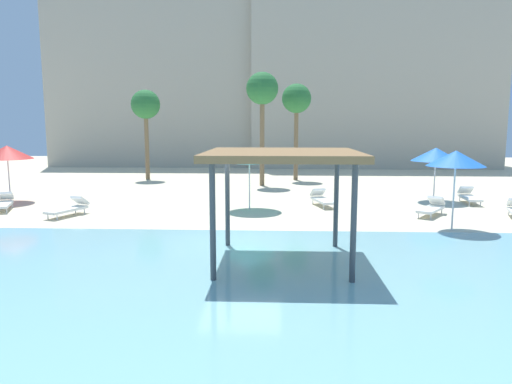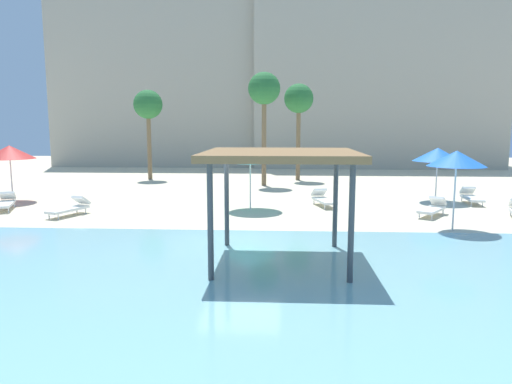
{
  "view_description": "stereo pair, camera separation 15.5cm",
  "coord_description": "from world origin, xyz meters",
  "px_view_note": "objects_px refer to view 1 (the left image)",
  "views": [
    {
      "loc": [
        1.12,
        -14.22,
        3.61
      ],
      "look_at": [
        0.37,
        2.0,
        1.3
      ],
      "focal_mm": 32.96,
      "sensor_mm": 36.0,
      "label": 1
    },
    {
      "loc": [
        1.27,
        -14.21,
        3.61
      ],
      "look_at": [
        0.37,
        2.0,
        1.3
      ],
      "focal_mm": 32.96,
      "sensor_mm": 36.0,
      "label": 2
    }
  ],
  "objects_px": {
    "shade_pavilion": "(282,159)",
    "beach_umbrella_blue_0": "(436,154)",
    "lounge_chair_3": "(322,199)",
    "palm_tree_0": "(146,106)",
    "beach_umbrella_blue_5": "(456,158)",
    "lounge_chair_1": "(70,208)",
    "beach_umbrella_teal_2": "(249,155)",
    "lounge_chair_2": "(469,196)",
    "lounge_chair_5": "(3,203)",
    "beach_umbrella_red_6": "(7,152)",
    "lounge_chair_4": "(432,207)",
    "palm_tree_2": "(297,101)",
    "palm_tree_1": "(262,91)"
  },
  "relations": [
    {
      "from": "beach_umbrella_red_6",
      "to": "palm_tree_0",
      "type": "distance_m",
      "value": 10.65
    },
    {
      "from": "palm_tree_2",
      "to": "beach_umbrella_teal_2",
      "type": "bearing_deg",
      "value": -102.13
    },
    {
      "from": "lounge_chair_5",
      "to": "palm_tree_0",
      "type": "height_order",
      "value": "palm_tree_0"
    },
    {
      "from": "shade_pavilion",
      "to": "beach_umbrella_blue_0",
      "type": "xyz_separation_m",
      "value": [
        7.34,
        10.43,
        -0.51
      ]
    },
    {
      "from": "beach_umbrella_red_6",
      "to": "lounge_chair_2",
      "type": "distance_m",
      "value": 21.71
    },
    {
      "from": "lounge_chair_2",
      "to": "palm_tree_1",
      "type": "height_order",
      "value": "palm_tree_1"
    },
    {
      "from": "lounge_chair_3",
      "to": "palm_tree_0",
      "type": "distance_m",
      "value": 15.32
    },
    {
      "from": "shade_pavilion",
      "to": "lounge_chair_4",
      "type": "distance_m",
      "value": 9.5
    },
    {
      "from": "lounge_chair_1",
      "to": "lounge_chair_5",
      "type": "distance_m",
      "value": 3.56
    },
    {
      "from": "lounge_chair_4",
      "to": "palm_tree_0",
      "type": "distance_m",
      "value": 19.72
    },
    {
      "from": "lounge_chair_1",
      "to": "shade_pavilion",
      "type": "bearing_deg",
      "value": 74.89
    },
    {
      "from": "lounge_chair_5",
      "to": "lounge_chair_2",
      "type": "bearing_deg",
      "value": 75.82
    },
    {
      "from": "beach_umbrella_red_6",
      "to": "lounge_chair_1",
      "type": "xyz_separation_m",
      "value": [
        4.31,
        -3.21,
        -2.03
      ]
    },
    {
      "from": "shade_pavilion",
      "to": "beach_umbrella_red_6",
      "type": "distance_m",
      "value": 15.83
    },
    {
      "from": "beach_umbrella_blue_0",
      "to": "beach_umbrella_teal_2",
      "type": "bearing_deg",
      "value": -163.2
    },
    {
      "from": "beach_umbrella_teal_2",
      "to": "palm_tree_2",
      "type": "height_order",
      "value": "palm_tree_2"
    },
    {
      "from": "beach_umbrella_red_6",
      "to": "lounge_chair_2",
      "type": "height_order",
      "value": "beach_umbrella_red_6"
    },
    {
      "from": "beach_umbrella_blue_0",
      "to": "lounge_chair_4",
      "type": "height_order",
      "value": "beach_umbrella_blue_0"
    },
    {
      "from": "beach_umbrella_blue_0",
      "to": "palm_tree_2",
      "type": "bearing_deg",
      "value": 126.13
    },
    {
      "from": "beach_umbrella_teal_2",
      "to": "lounge_chair_2",
      "type": "relative_size",
      "value": 1.38
    },
    {
      "from": "beach_umbrella_blue_5",
      "to": "palm_tree_2",
      "type": "relative_size",
      "value": 0.44
    },
    {
      "from": "beach_umbrella_blue_5",
      "to": "lounge_chair_5",
      "type": "bearing_deg",
      "value": 170.33
    },
    {
      "from": "lounge_chair_1",
      "to": "lounge_chair_4",
      "type": "xyz_separation_m",
      "value": [
        14.58,
        0.73,
        0.0
      ]
    },
    {
      "from": "shade_pavilion",
      "to": "palm_tree_1",
      "type": "xyz_separation_m",
      "value": [
        -1.05,
        16.03,
        2.83
      ]
    },
    {
      "from": "lounge_chair_3",
      "to": "palm_tree_1",
      "type": "distance_m",
      "value": 9.31
    },
    {
      "from": "lounge_chair_4",
      "to": "lounge_chair_3",
      "type": "bearing_deg",
      "value": -81.52
    },
    {
      "from": "beach_umbrella_teal_2",
      "to": "lounge_chair_1",
      "type": "height_order",
      "value": "beach_umbrella_teal_2"
    },
    {
      "from": "beach_umbrella_blue_0",
      "to": "palm_tree_0",
      "type": "height_order",
      "value": "palm_tree_0"
    },
    {
      "from": "lounge_chair_3",
      "to": "lounge_chair_5",
      "type": "xyz_separation_m",
      "value": [
        -13.75,
        -1.71,
        0.0
      ]
    },
    {
      "from": "lounge_chair_1",
      "to": "beach_umbrella_teal_2",
      "type": "bearing_deg",
      "value": 124.07
    },
    {
      "from": "lounge_chair_3",
      "to": "lounge_chair_5",
      "type": "height_order",
      "value": "same"
    },
    {
      "from": "lounge_chair_3",
      "to": "palm_tree_0",
      "type": "bearing_deg",
      "value": -147.92
    },
    {
      "from": "lounge_chair_4",
      "to": "lounge_chair_5",
      "type": "xyz_separation_m",
      "value": [
        -17.97,
        0.36,
        0.0
      ]
    },
    {
      "from": "beach_umbrella_red_6",
      "to": "lounge_chair_4",
      "type": "bearing_deg",
      "value": -7.47
    },
    {
      "from": "lounge_chair_1",
      "to": "beach_umbrella_blue_5",
      "type": "bearing_deg",
      "value": 103.12
    },
    {
      "from": "shade_pavilion",
      "to": "lounge_chair_2",
      "type": "xyz_separation_m",
      "value": [
        8.82,
        10.0,
        -2.42
      ]
    },
    {
      "from": "beach_umbrella_blue_5",
      "to": "lounge_chair_1",
      "type": "bearing_deg",
      "value": 172.35
    },
    {
      "from": "shade_pavilion",
      "to": "lounge_chair_5",
      "type": "bearing_deg",
      "value": 148.65
    },
    {
      "from": "shade_pavilion",
      "to": "lounge_chair_1",
      "type": "bearing_deg",
      "value": 144.13
    },
    {
      "from": "beach_umbrella_blue_5",
      "to": "lounge_chair_3",
      "type": "distance_m",
      "value": 6.61
    },
    {
      "from": "lounge_chair_2",
      "to": "palm_tree_1",
      "type": "xyz_separation_m",
      "value": [
        -9.87,
        6.03,
        5.25
      ]
    },
    {
      "from": "lounge_chair_2",
      "to": "palm_tree_0",
      "type": "distance_m",
      "value": 20.28
    },
    {
      "from": "beach_umbrella_red_6",
      "to": "lounge_chair_5",
      "type": "distance_m",
      "value": 3.07
    },
    {
      "from": "beach_umbrella_red_6",
      "to": "lounge_chair_4",
      "type": "xyz_separation_m",
      "value": [
        18.89,
        -2.48,
        -2.03
      ]
    },
    {
      "from": "lounge_chair_4",
      "to": "lounge_chair_5",
      "type": "bearing_deg",
      "value": -56.52
    },
    {
      "from": "beach_umbrella_blue_0",
      "to": "lounge_chair_3",
      "type": "relative_size",
      "value": 1.29
    },
    {
      "from": "shade_pavilion",
      "to": "lounge_chair_3",
      "type": "relative_size",
      "value": 1.97
    },
    {
      "from": "beach_umbrella_blue_5",
      "to": "beach_umbrella_blue_0",
      "type": "bearing_deg",
      "value": 77.44
    },
    {
      "from": "palm_tree_1",
      "to": "palm_tree_2",
      "type": "height_order",
      "value": "palm_tree_1"
    },
    {
      "from": "beach_umbrella_red_6",
      "to": "beach_umbrella_blue_5",
      "type": "bearing_deg",
      "value": -15.37
    }
  ]
}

